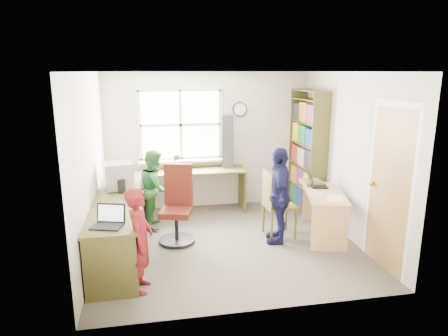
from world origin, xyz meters
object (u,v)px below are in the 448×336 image
potted_plant (176,162)px  person_navy (279,195)px  swivel_chair (177,209)px  laptop_left (109,221)px  laptop_right (315,183)px  crt_monitor (119,176)px  right_desk (324,204)px  person_red (140,240)px  l_desk (132,227)px  wooden_chair (275,202)px  person_green (155,189)px  bookshelf (307,154)px  cd_tower (228,141)px

potted_plant → person_navy: bearing=-49.2°
swivel_chair → laptop_left: (-0.82, -1.16, 0.32)m
laptop_right → laptop_left: bearing=124.7°
crt_monitor → right_desk: bearing=-20.8°
person_red → right_desk: bearing=-61.1°
l_desk → potted_plant: (0.69, 1.78, 0.43)m
crt_monitor → laptop_right: 2.96m
wooden_chair → person_green: (-1.72, 0.74, 0.08)m
swivel_chair → potted_plant: (0.07, 1.27, 0.41)m
swivel_chair → person_red: bearing=-95.2°
l_desk → person_green: 1.20m
bookshelf → laptop_left: bookshelf is taller
laptop_right → person_red: size_ratio=0.32×
laptop_right → right_desk: bearing=-166.3°
crt_monitor → laptop_left: 1.41m
right_desk → potted_plant: potted_plant is taller
right_desk → wooden_chair: 0.74m
person_green → bookshelf: bearing=-76.4°
bookshelf → laptop_right: bearing=-103.1°
right_desk → laptop_right: 0.42m
crt_monitor → potted_plant: 1.35m
l_desk → right_desk: 2.80m
l_desk → crt_monitor: crt_monitor is taller
laptop_left → laptop_right: 3.24m
swivel_chair → laptop_left: bearing=-109.4°
cd_tower → person_navy: (0.43, -1.58, -0.52)m
wooden_chair → potted_plant: size_ratio=3.59×
bookshelf → crt_monitor: 3.23m
cd_tower → person_red: (-1.49, -2.57, -0.61)m
l_desk → wooden_chair: bearing=11.1°
crt_monitor → cd_tower: (1.80, 1.05, 0.27)m
right_desk → potted_plant: 2.59m
bookshelf → wooden_chair: 1.48m
laptop_right → person_green: bearing=89.5°
swivel_chair → cd_tower: (0.99, 1.29, 0.73)m
cd_tower → crt_monitor: bearing=-137.0°
right_desk → person_navy: (-0.74, -0.09, 0.21)m
bookshelf → person_red: size_ratio=1.76×
bookshelf → wooden_chair: bearing=-130.5°
swivel_chair → laptop_left: 1.46m
laptop_left → cd_tower: size_ratio=0.42×
bookshelf → laptop_right: (-0.19, -0.83, -0.28)m
right_desk → laptop_left: bearing=-146.2°
l_desk → bookshelf: bearing=26.4°
swivel_chair → person_red: person_red is taller
laptop_left → cd_tower: (1.82, 2.45, 0.41)m
bookshelf → right_desk: bearing=-98.6°
wooden_chair → laptop_left: wooden_chair is taller
l_desk → person_navy: 2.07m
cd_tower → person_navy: size_ratio=0.67×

